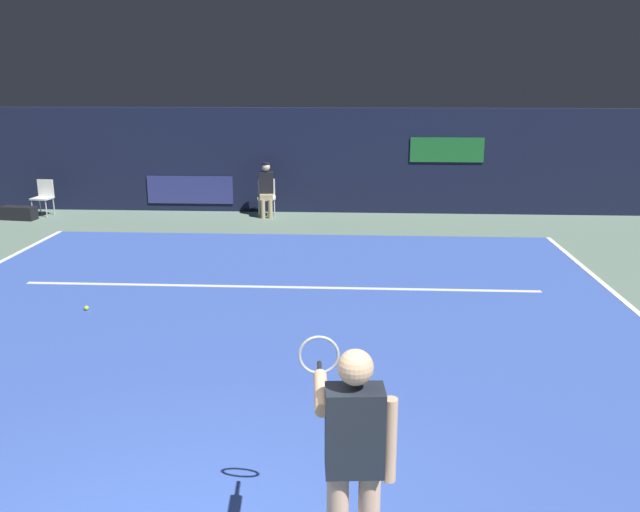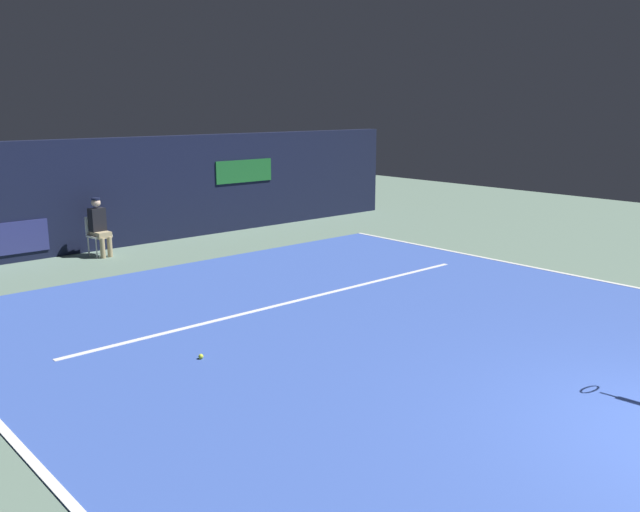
{
  "view_description": "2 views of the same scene",
  "coord_description": "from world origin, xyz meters",
  "px_view_note": "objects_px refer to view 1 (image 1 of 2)",
  "views": [
    {
      "loc": [
        1.23,
        -3.32,
        3.28
      ],
      "look_at": [
        0.75,
        5.26,
        0.97
      ],
      "focal_mm": 37.06,
      "sensor_mm": 36.0,
      "label": 1
    },
    {
      "loc": [
        -7.16,
        -1.85,
        3.35
      ],
      "look_at": [
        -0.13,
        6.05,
        0.97
      ],
      "focal_mm": 37.8,
      "sensor_mm": 36.0,
      "label": 2
    }
  ],
  "objects_px": {
    "courtside_chair_near": "(44,195)",
    "equipment_bag": "(19,213)",
    "tennis_player": "(353,459)",
    "line_judge_on_chair": "(266,189)",
    "tennis_ball": "(86,308)"
  },
  "relations": [
    {
      "from": "courtside_chair_near",
      "to": "tennis_ball",
      "type": "bearing_deg",
      "value": -60.81
    },
    {
      "from": "tennis_player",
      "to": "equipment_bag",
      "type": "bearing_deg",
      "value": 125.2
    },
    {
      "from": "courtside_chair_near",
      "to": "tennis_ball",
      "type": "distance_m",
      "value": 7.83
    },
    {
      "from": "equipment_bag",
      "to": "courtside_chair_near",
      "type": "bearing_deg",
      "value": 61.25
    },
    {
      "from": "courtside_chair_near",
      "to": "equipment_bag",
      "type": "xyz_separation_m",
      "value": [
        -0.4,
        -0.55,
        -0.34
      ]
    },
    {
      "from": "line_judge_on_chair",
      "to": "tennis_player",
      "type": "bearing_deg",
      "value": -79.79
    },
    {
      "from": "line_judge_on_chair",
      "to": "tennis_ball",
      "type": "height_order",
      "value": "line_judge_on_chair"
    },
    {
      "from": "courtside_chair_near",
      "to": "equipment_bag",
      "type": "height_order",
      "value": "courtside_chair_near"
    },
    {
      "from": "courtside_chair_near",
      "to": "tennis_ball",
      "type": "relative_size",
      "value": 12.94
    },
    {
      "from": "tennis_player",
      "to": "line_judge_on_chair",
      "type": "relative_size",
      "value": 1.31
    },
    {
      "from": "equipment_bag",
      "to": "line_judge_on_chair",
      "type": "bearing_deg",
      "value": 14.03
    },
    {
      "from": "tennis_ball",
      "to": "line_judge_on_chair",
      "type": "bearing_deg",
      "value": 76.23
    },
    {
      "from": "line_judge_on_chair",
      "to": "equipment_bag",
      "type": "xyz_separation_m",
      "value": [
        -5.93,
        -0.73,
        -0.53
      ]
    },
    {
      "from": "line_judge_on_chair",
      "to": "equipment_bag",
      "type": "relative_size",
      "value": 1.57
    },
    {
      "from": "tennis_player",
      "to": "line_judge_on_chair",
      "type": "distance_m",
      "value": 12.46
    }
  ]
}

